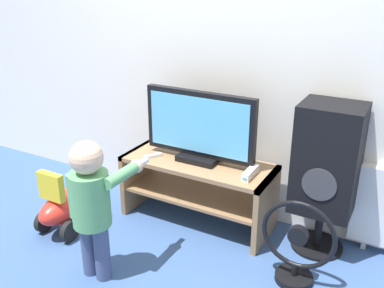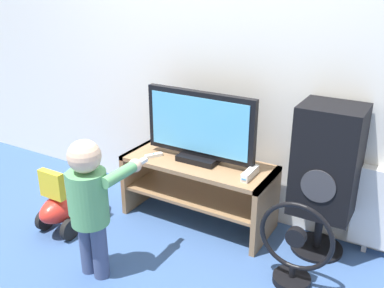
% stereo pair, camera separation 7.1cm
% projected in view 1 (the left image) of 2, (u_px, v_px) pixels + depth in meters
% --- Properties ---
extents(ground_plane, '(16.00, 16.00, 0.00)m').
position_uv_depth(ground_plane, '(183.00, 234.00, 2.98)').
color(ground_plane, '#38568C').
extents(wall_back, '(10.00, 0.06, 2.60)m').
position_uv_depth(wall_back, '(219.00, 35.00, 2.91)').
color(wall_back, silver).
rests_on(wall_back, ground_plane).
extents(tv_stand, '(1.07, 0.43, 0.47)m').
position_uv_depth(tv_stand, '(198.00, 181.00, 3.04)').
color(tv_stand, '#93704C').
rests_on(tv_stand, ground_plane).
extents(television, '(0.81, 0.20, 0.50)m').
position_uv_depth(television, '(200.00, 128.00, 2.91)').
color(television, black).
rests_on(television, tv_stand).
extents(game_console, '(0.05, 0.20, 0.05)m').
position_uv_depth(game_console, '(251.00, 173.00, 2.75)').
color(game_console, white).
rests_on(game_console, tv_stand).
extents(remote_primary, '(0.10, 0.13, 0.03)m').
position_uv_depth(remote_primary, '(153.00, 156.00, 3.04)').
color(remote_primary, white).
rests_on(remote_primary, tv_stand).
extents(child, '(0.33, 0.49, 0.86)m').
position_uv_depth(child, '(92.00, 200.00, 2.40)').
color(child, '#3F4C72').
rests_on(child, ground_plane).
extents(speaker_tower, '(0.37, 0.34, 0.98)m').
position_uv_depth(speaker_tower, '(327.00, 162.00, 2.61)').
color(speaker_tower, black).
rests_on(speaker_tower, ground_plane).
extents(floor_fan, '(0.43, 0.22, 0.53)m').
position_uv_depth(floor_fan, '(297.00, 247.00, 2.44)').
color(floor_fan, black).
rests_on(floor_fan, ground_plane).
extents(ride_on_toy, '(0.28, 0.55, 0.48)m').
position_uv_depth(ride_on_toy, '(70.00, 204.00, 3.01)').
color(ride_on_toy, red).
rests_on(ride_on_toy, ground_plane).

